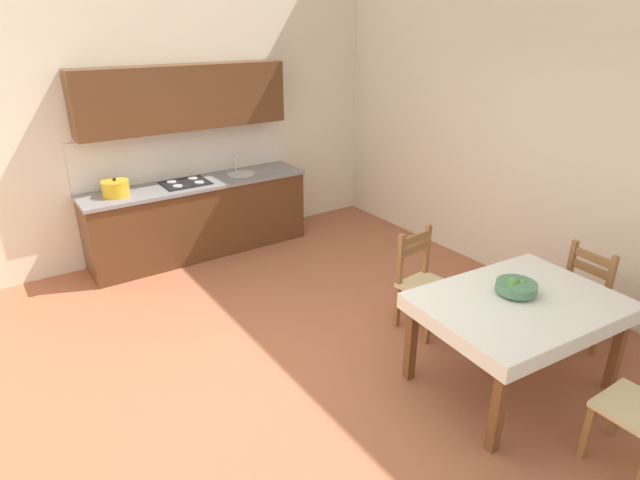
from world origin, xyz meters
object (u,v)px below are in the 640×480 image
dining_chair_kitchen_side (424,284)px  dining_chair_window_side (594,296)px  kitchen_cabinetry (195,185)px  dining_table (518,313)px  fruit_bowl (516,287)px

dining_chair_kitchen_side → dining_chair_window_side: bearing=-43.8°
kitchen_cabinetry → dining_table: (1.00, -3.78, -0.22)m
dining_chair_window_side → fruit_bowl: 1.11m
kitchen_cabinetry → dining_chair_window_side: kitchen_cabinetry is taller
dining_table → dining_chair_window_side: size_ratio=1.65×
kitchen_cabinetry → fruit_bowl: size_ratio=8.78×
dining_table → dining_chair_window_side: (1.08, -0.01, -0.20)m
dining_chair_kitchen_side → kitchen_cabinetry: bearing=110.3°
dining_table → dining_chair_window_side: bearing=-0.7°
kitchen_cabinetry → fruit_bowl: (1.04, -3.70, -0.04)m
dining_chair_kitchen_side → dining_table: bearing=-91.8°
fruit_bowl → dining_table: bearing=-116.1°
dining_table → dining_chair_kitchen_side: dining_chair_kitchen_side is taller
kitchen_cabinetry → dining_chair_kitchen_side: 3.00m
kitchen_cabinetry → dining_table: size_ratio=1.71×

